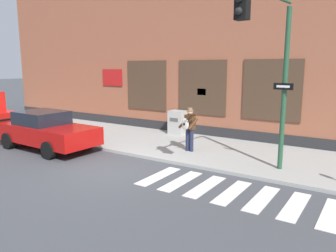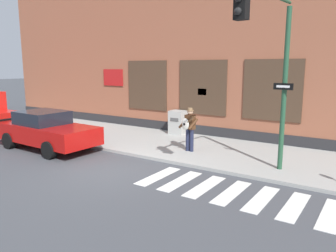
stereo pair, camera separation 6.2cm
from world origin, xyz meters
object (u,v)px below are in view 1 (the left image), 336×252
(traffic_light, at_px, (270,53))
(utility_box, at_px, (178,122))
(red_car, at_px, (46,130))
(busker, at_px, (189,127))

(traffic_light, bearing_deg, utility_box, 142.70)
(red_car, bearing_deg, traffic_light, 6.12)
(red_car, xyz_separation_m, busker, (5.23, 2.49, 0.29))
(busker, relative_size, utility_box, 1.49)
(red_car, bearing_deg, busker, 25.52)
(red_car, distance_m, traffic_light, 9.11)
(busker, height_order, traffic_light, traffic_light)
(traffic_light, height_order, utility_box, traffic_light)
(red_car, xyz_separation_m, traffic_light, (8.59, 0.92, 2.90))
(red_car, height_order, traffic_light, traffic_light)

